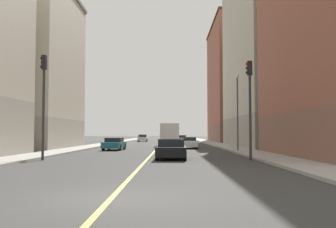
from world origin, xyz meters
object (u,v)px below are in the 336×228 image
traffic_light_left_near (250,96)px  traffic_light_right_near (43,93)px  street_lamp_left_near (237,104)px  car_orange (170,140)px  car_maroon (182,138)px  car_teal (114,144)px  car_red (169,139)px  building_left_mid (277,52)px  car_black (171,149)px  building_left_far (240,83)px  building_right_midblock (22,68)px  box_truck (170,134)px  car_white (189,143)px  car_silver (143,138)px

traffic_light_left_near → traffic_light_right_near: traffic_light_right_near is taller
street_lamp_left_near → car_orange: street_lamp_left_near is taller
car_maroon → car_teal: bearing=-102.2°
traffic_light_left_near → car_teal: (-10.68, 14.06, -3.41)m
car_red → car_teal: size_ratio=0.94×
building_left_mid → car_black: building_left_mid is taller
building_left_far → car_teal: bearing=-119.2°
building_right_midblock → car_black: bearing=-44.3°
car_red → building_right_midblock: bearing=-117.2°
car_black → car_red: bearing=90.6°
car_black → building_left_mid: bearing=58.9°
building_right_midblock → car_black: (16.42, -16.01, -8.16)m
building_left_mid → box_truck: (-13.51, 2.92, -10.28)m
building_right_midblock → car_white: bearing=3.3°
building_right_midblock → traffic_light_right_near: (8.32, -17.04, -4.55)m
building_left_far → car_orange: size_ratio=5.28×
building_left_mid → box_truck: size_ratio=3.17×
car_orange → building_left_far: bearing=45.1°
building_right_midblock → car_orange: (16.13, 17.53, -8.20)m
building_right_midblock → traffic_light_right_near: building_right_midblock is taller
car_maroon → building_right_midblock: bearing=-119.2°
car_silver → car_teal: bearing=-90.0°
street_lamp_left_near → car_white: size_ratio=1.56×
car_red → car_white: bearing=-85.3°
building_left_far → car_red: building_left_far is taller
car_red → box_truck: (0.29, -21.98, 0.92)m
car_orange → box_truck: 8.64m
traffic_light_right_near → box_truck: traffic_light_right_near is taller
building_right_midblock → building_left_mid: bearing=11.5°
car_orange → car_silver: (-5.48, 16.58, 0.08)m
building_right_midblock → car_maroon: 38.76m
car_black → street_lamp_left_near: bearing=56.6°
street_lamp_left_near → car_orange: bearing=104.3°
car_white → building_left_far: bearing=69.3°
car_silver → car_black: bearing=-83.4°
traffic_light_left_near → car_white: 18.67m
street_lamp_left_near → car_silver: (-11.71, 41.11, -3.65)m
traffic_light_right_near → car_silver: bearing=87.4°
building_right_midblock → street_lamp_left_near: bearing=-17.4°
building_right_midblock → traffic_light_left_near: (21.35, -17.04, -4.77)m
traffic_light_left_near → car_silver: traffic_light_left_near is taller
traffic_light_left_near → car_black: 6.07m
building_left_mid → box_truck: 17.23m
traffic_light_left_near → street_lamp_left_near: size_ratio=0.91×
traffic_light_right_near → traffic_light_left_near: bearing=-0.0°
traffic_light_left_near → car_red: traffic_light_left_near is taller
building_left_far → street_lamp_left_near: bearing=-100.9°
building_right_midblock → car_maroon: building_right_midblock is taller
box_truck → car_maroon: bearing=84.6°
building_right_midblock → car_red: bearing=62.8°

